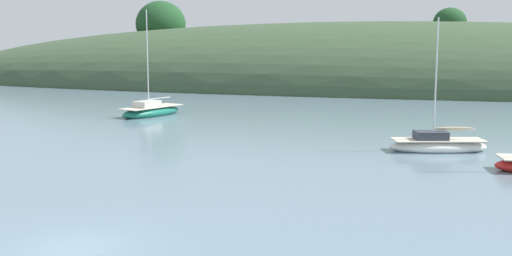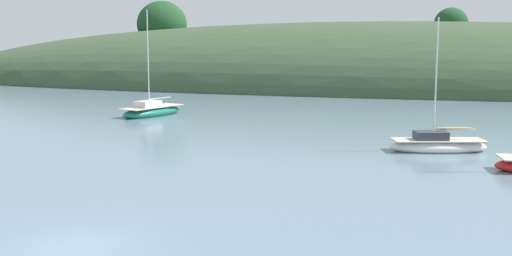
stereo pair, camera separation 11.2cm
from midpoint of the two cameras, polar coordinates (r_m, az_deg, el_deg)
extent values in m
plane|color=slate|center=(20.50, -17.02, -10.88)|extent=(400.00, 400.00, 0.00)
ellipsoid|color=#384C33|center=(90.50, 10.22, 3.80)|extent=(150.00, 36.00, 19.32)
ellipsoid|color=#1E4723|center=(102.12, -8.89, 9.71)|extent=(8.36, 7.60, 7.60)
ellipsoid|color=#1E4723|center=(89.26, 18.05, 9.49)|extent=(4.56, 4.14, 4.14)
ellipsoid|color=#196B56|center=(55.28, -9.77, 1.48)|extent=(4.18, 7.29, 1.10)
cube|color=beige|center=(55.23, -9.78, 2.00)|extent=(3.85, 6.70, 0.06)
cube|color=beige|center=(54.80, -10.18, 2.25)|extent=(2.08, 2.55, 0.59)
cylinder|color=silver|center=(54.70, -10.14, 6.48)|extent=(0.09, 0.09, 8.66)
cylinder|color=silver|center=(55.96, -9.02, 2.82)|extent=(0.88, 2.80, 0.07)
ellipsoid|color=white|center=(38.24, 16.97, -1.72)|extent=(6.28, 3.74, 0.95)
cube|color=beige|center=(38.17, 16.99, -1.09)|extent=(5.78, 3.44, 0.06)
cube|color=#333842|center=(37.99, 16.32, -0.70)|extent=(2.21, 1.83, 0.53)
cylinder|color=silver|center=(37.69, 16.79, 4.43)|extent=(0.09, 0.09, 7.35)
cylinder|color=silver|center=(38.37, 18.39, -0.12)|extent=(2.40, 0.83, 0.07)
ellipsoid|color=tan|center=(38.36, 18.39, -0.04)|extent=(2.35, 0.92, 0.20)
camera|label=1|loc=(0.06, -89.92, 0.01)|focal=42.17mm
camera|label=2|loc=(0.06, 90.08, -0.01)|focal=42.17mm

